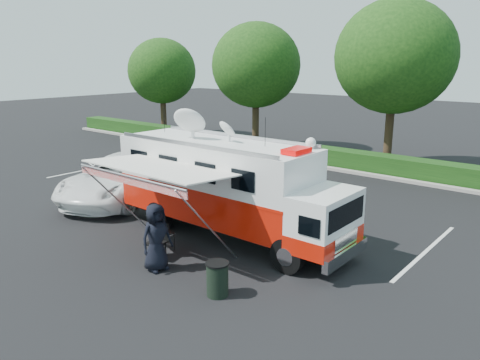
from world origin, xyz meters
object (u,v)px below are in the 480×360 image
at_px(white_suv, 124,198).
at_px(folding_table, 163,232).
at_px(command_truck, 229,187).
at_px(trash_bin, 217,279).

bearing_deg(white_suv, folding_table, -47.06).
xyz_separation_m(command_truck, folding_table, (-0.88, -2.15, -1.17)).
relative_size(folding_table, trash_bin, 0.98).
xyz_separation_m(white_suv, trash_bin, (8.90, -3.78, 0.45)).
height_order(white_suv, trash_bin, white_suv).
bearing_deg(white_suv, command_truck, -26.18).
bearing_deg(folding_table, trash_bin, -18.24).
height_order(command_truck, trash_bin, command_truck).
distance_m(command_truck, white_suv, 6.74).
bearing_deg(command_truck, folding_table, -112.36).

